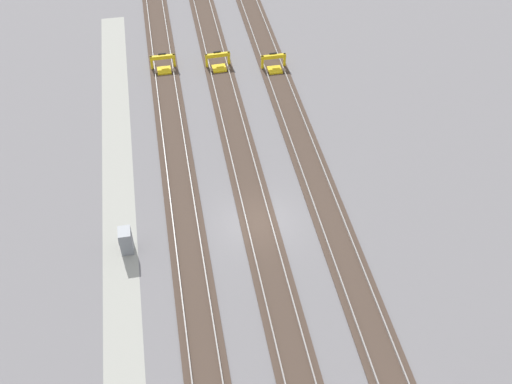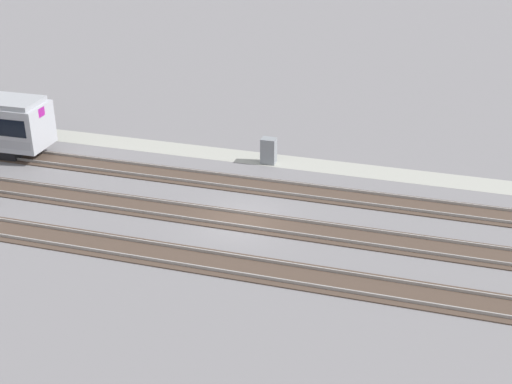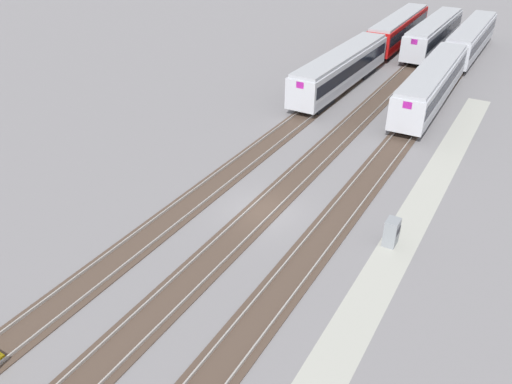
# 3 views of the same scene
# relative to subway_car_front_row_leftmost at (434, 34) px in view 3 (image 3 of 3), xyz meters

# --- Properties ---
(ground_plane) EXTENTS (400.00, 400.00, 0.00)m
(ground_plane) POSITION_rel_subway_car_front_row_leftmost_xyz_m (-41.93, 0.01, -2.04)
(ground_plane) COLOR slate
(service_walkway) EXTENTS (54.00, 2.00, 0.01)m
(service_walkway) POSITION_rel_subway_car_front_row_leftmost_xyz_m (-41.93, -8.22, -2.04)
(service_walkway) COLOR #9E9E93
(service_walkway) RESTS_ON ground
(rail_track_nearest) EXTENTS (90.00, 2.24, 0.21)m
(rail_track_nearest) POSITION_rel_subway_car_front_row_leftmost_xyz_m (-41.93, -4.32, -2.00)
(rail_track_nearest) COLOR #47382D
(rail_track_nearest) RESTS_ON ground
(rail_track_near_inner) EXTENTS (90.00, 2.24, 0.21)m
(rail_track_near_inner) POSITION_rel_subway_car_front_row_leftmost_xyz_m (-41.93, 0.01, -2.00)
(rail_track_near_inner) COLOR #47382D
(rail_track_near_inner) RESTS_ON ground
(rail_track_middle) EXTENTS (90.00, 2.24, 0.21)m
(rail_track_middle) POSITION_rel_subway_car_front_row_leftmost_xyz_m (-41.93, 4.35, -2.00)
(rail_track_middle) COLOR #47382D
(rail_track_middle) RESTS_ON ground
(subway_car_front_row_leftmost) EXTENTS (18.02, 2.99, 3.70)m
(subway_car_front_row_leftmost) POSITION_rel_subway_car_front_row_leftmost_xyz_m (0.00, 0.00, 0.00)
(subway_car_front_row_leftmost) COLOR #ADAFB7
(subway_car_front_row_leftmost) RESTS_ON ground
(subway_car_front_row_left_inner) EXTENTS (18.01, 2.87, 3.70)m
(subway_car_front_row_left_inner) POSITION_rel_subway_car_front_row_leftmost_xyz_m (-0.12, -4.35, 0.00)
(subway_car_front_row_left_inner) COLOR #ADAFB7
(subway_car_front_row_left_inner) RESTS_ON ground
(subway_car_front_row_centre) EXTENTS (18.05, 3.15, 3.70)m
(subway_car_front_row_centre) POSITION_rel_subway_car_front_row_leftmost_xyz_m (0.20, 4.37, 0.00)
(subway_car_front_row_centre) COLOR #A80F0F
(subway_car_front_row_centre) RESTS_ON ground
(subway_car_front_row_right_inner) EXTENTS (18.05, 3.18, 3.70)m
(subway_car_front_row_right_inner) POSITION_rel_subway_car_front_row_leftmost_xyz_m (-18.79, -4.32, 0.00)
(subway_car_front_row_right_inner) COLOR #ADAFB7
(subway_car_front_row_right_inner) RESTS_ON ground
(subway_car_front_row_rightmost) EXTENTS (18.04, 3.11, 3.70)m
(subway_car_front_row_rightmost) POSITION_rel_subway_car_front_row_leftmost_xyz_m (-18.79, 4.38, 0.00)
(subway_car_front_row_rightmost) COLOR #ADAFB7
(subway_car_front_row_rightmost) RESTS_ON ground
(electrical_cabinet) EXTENTS (0.90, 0.73, 1.60)m
(electrical_cabinet) POSITION_rel_subway_car_front_row_leftmost_xyz_m (-41.23, -7.78, -1.24)
(electrical_cabinet) COLOR gray
(electrical_cabinet) RESTS_ON ground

